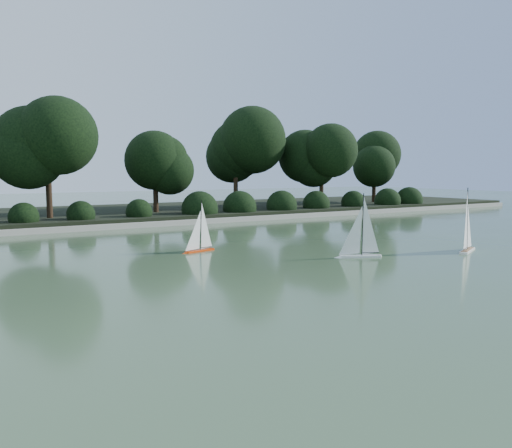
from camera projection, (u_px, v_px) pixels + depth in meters
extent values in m
plane|color=#30472B|center=(319.00, 271.00, 9.49)|extent=(80.00, 80.00, 0.00)
cube|color=gray|center=(153.00, 224.00, 17.10)|extent=(40.00, 0.35, 0.18)
cube|color=black|center=(119.00, 214.00, 20.47)|extent=(40.00, 8.00, 0.30)
cylinder|color=black|center=(49.00, 203.00, 17.06)|extent=(0.20, 0.20, 1.66)
sphere|color=black|center=(47.00, 143.00, 16.85)|extent=(2.66, 2.66, 2.66)
cylinder|color=black|center=(156.00, 204.00, 19.59)|extent=(0.20, 0.20, 1.26)
sphere|color=black|center=(155.00, 163.00, 19.43)|extent=(2.10, 2.10, 2.10)
cylinder|color=black|center=(236.00, 195.00, 22.25)|extent=(0.20, 0.20, 1.73)
sphere|color=black|center=(236.00, 147.00, 22.03)|extent=(2.80, 2.80, 2.80)
cylinder|color=black|center=(321.00, 196.00, 23.43)|extent=(0.20, 0.20, 1.48)
sphere|color=black|center=(322.00, 156.00, 23.23)|extent=(2.52, 2.52, 2.52)
cylinder|color=black|center=(374.00, 194.00, 26.03)|extent=(0.20, 0.20, 1.40)
sphere|color=black|center=(375.00, 161.00, 25.85)|extent=(2.24, 2.24, 2.24)
sphere|color=black|center=(22.00, 217.00, 15.73)|extent=(1.10, 1.10, 1.10)
sphere|color=black|center=(87.00, 214.00, 16.77)|extent=(1.10, 1.10, 1.10)
sphere|color=black|center=(144.00, 212.00, 17.82)|extent=(1.10, 1.10, 1.10)
sphere|color=black|center=(195.00, 210.00, 18.87)|extent=(1.10, 1.10, 1.10)
sphere|color=black|center=(241.00, 208.00, 19.91)|extent=(1.10, 1.10, 1.10)
sphere|color=black|center=(282.00, 206.00, 20.96)|extent=(1.10, 1.10, 1.10)
sphere|color=black|center=(319.00, 204.00, 22.01)|extent=(1.10, 1.10, 1.10)
sphere|color=black|center=(353.00, 203.00, 23.05)|extent=(1.10, 1.10, 1.10)
sphere|color=black|center=(384.00, 201.00, 24.10)|extent=(1.10, 1.10, 1.10)
sphere|color=black|center=(412.00, 200.00, 25.14)|extent=(1.10, 1.10, 1.10)
cube|color=silver|center=(360.00, 255.00, 11.00)|extent=(0.88, 0.51, 0.09)
cone|color=silver|center=(338.00, 256.00, 10.92)|extent=(0.23, 0.23, 0.18)
cylinder|color=silver|center=(379.00, 255.00, 11.06)|extent=(0.14, 0.14, 0.09)
cylinder|color=black|center=(363.00, 222.00, 10.93)|extent=(0.02, 0.02, 1.37)
cylinder|color=black|center=(370.00, 251.00, 11.02)|extent=(0.38, 0.17, 0.01)
cube|color=white|center=(467.00, 249.00, 11.79)|extent=(0.93, 0.58, 0.09)
cone|color=white|center=(472.00, 247.00, 12.25)|extent=(0.25, 0.25, 0.19)
cylinder|color=white|center=(464.00, 252.00, 11.40)|extent=(0.15, 0.15, 0.09)
cube|color=olive|center=(468.00, 247.00, 11.79)|extent=(0.84, 0.50, 0.01)
cylinder|color=black|center=(469.00, 217.00, 11.67)|extent=(0.03, 0.03, 1.46)
cylinder|color=black|center=(466.00, 246.00, 11.57)|extent=(0.40, 0.20, 0.02)
cube|color=red|center=(200.00, 250.00, 11.78)|extent=(0.78, 0.32, 0.08)
cone|color=red|center=(184.00, 252.00, 11.47)|extent=(0.18, 0.18, 0.15)
cylinder|color=red|center=(212.00, 248.00, 12.05)|extent=(0.11, 0.11, 0.08)
cylinder|color=black|center=(200.00, 223.00, 11.75)|extent=(0.02, 0.02, 1.18)
cylinder|color=black|center=(206.00, 246.00, 11.92)|extent=(0.34, 0.09, 0.01)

